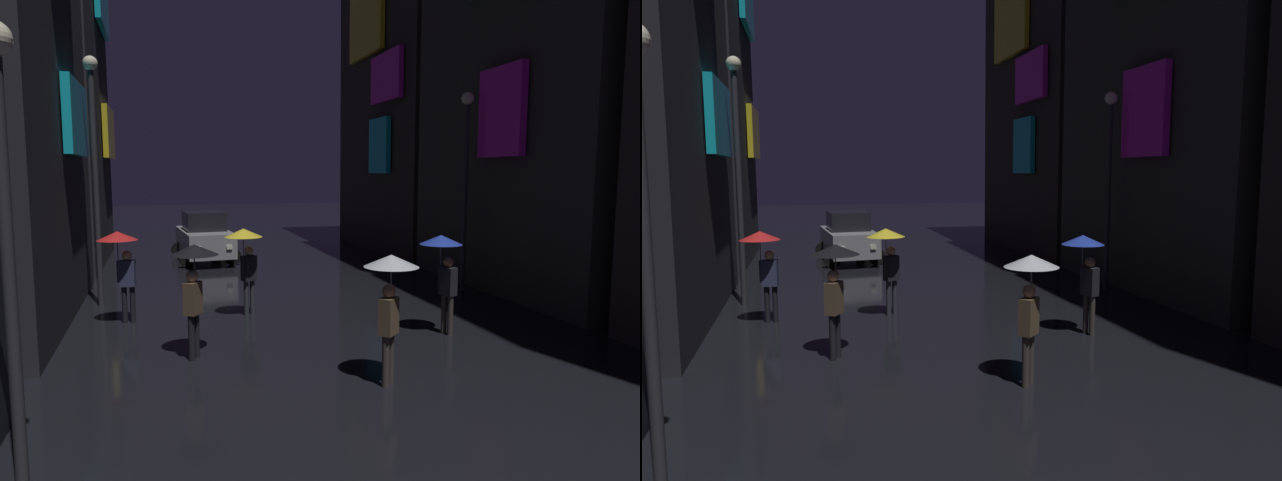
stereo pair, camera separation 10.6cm
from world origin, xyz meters
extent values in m
cube|color=#19D8F2|center=(-5.35, 13.92, 4.72)|extent=(0.20, 2.92, 1.76)
cube|color=#232328|center=(-7.50, 21.91, 7.22)|extent=(4.00, 7.82, 14.44)
cube|color=yellow|center=(-5.35, 23.63, 4.99)|extent=(0.20, 3.35, 2.01)
cube|color=#F226D8|center=(5.35, 12.34, 5.03)|extent=(0.20, 1.94, 2.37)
cube|color=#2D2826|center=(7.50, 22.42, 8.52)|extent=(4.00, 8.83, 17.03)
cube|color=#19D8F2|center=(5.35, 21.07, 4.52)|extent=(0.20, 1.94, 2.25)
cube|color=#F226D8|center=(5.35, 20.43, 7.18)|extent=(0.20, 2.92, 1.88)
cube|color=yellow|center=(5.35, 22.79, 9.97)|extent=(0.20, 3.82, 3.14)
cylinder|color=#2D2D38|center=(-1.37, 12.34, 0.42)|extent=(0.12, 0.12, 0.85)
cylinder|color=#2D2D38|center=(-1.53, 12.26, 0.42)|extent=(0.12, 0.12, 0.85)
cube|color=black|center=(-1.45, 12.30, 1.15)|extent=(0.40, 0.35, 0.60)
sphere|color=tan|center=(-1.45, 12.30, 1.56)|extent=(0.22, 0.22, 0.22)
cylinder|color=black|center=(-1.58, 12.17, 1.20)|extent=(0.09, 0.09, 0.50)
cylinder|color=slate|center=(-1.58, 12.17, 1.53)|extent=(0.02, 0.02, 0.77)
cone|color=yellow|center=(-1.58, 12.17, 2.02)|extent=(0.90, 0.90, 0.20)
cylinder|color=#38332D|center=(2.39, 9.42, 0.42)|extent=(0.12, 0.12, 0.85)
cylinder|color=#38332D|center=(2.33, 9.59, 0.42)|extent=(0.12, 0.12, 0.85)
cube|color=black|center=(2.36, 9.51, 1.15)|extent=(0.32, 0.39, 0.60)
sphere|color=#9E7051|center=(2.36, 9.51, 1.56)|extent=(0.22, 0.22, 0.22)
cylinder|color=black|center=(2.25, 9.66, 1.20)|extent=(0.09, 0.09, 0.50)
cylinder|color=slate|center=(2.25, 9.66, 1.53)|extent=(0.02, 0.02, 0.77)
cone|color=#263FB2|center=(2.25, 9.66, 2.02)|extent=(0.90, 0.90, 0.20)
cylinder|color=black|center=(-2.98, 9.23, 0.42)|extent=(0.12, 0.12, 0.85)
cylinder|color=black|center=(-2.88, 9.38, 0.42)|extent=(0.12, 0.12, 0.85)
cube|color=brown|center=(-2.93, 9.30, 1.15)|extent=(0.37, 0.40, 0.60)
sphere|color=tan|center=(-2.93, 9.30, 1.56)|extent=(0.22, 0.22, 0.22)
cylinder|color=brown|center=(-2.88, 9.48, 1.20)|extent=(0.09, 0.09, 0.50)
cylinder|color=slate|center=(-2.88, 9.48, 1.53)|extent=(0.02, 0.02, 0.77)
cone|color=black|center=(-2.88, 9.48, 2.02)|extent=(0.90, 0.90, 0.20)
cylinder|color=#38332D|center=(-0.05, 7.05, 0.42)|extent=(0.12, 0.12, 0.85)
cylinder|color=#38332D|center=(0.08, 7.18, 0.42)|extent=(0.12, 0.12, 0.85)
cube|color=brown|center=(0.02, 7.11, 1.15)|extent=(0.40, 0.39, 0.60)
sphere|color=#9E7051|center=(0.02, 7.11, 1.56)|extent=(0.22, 0.22, 0.22)
cylinder|color=brown|center=(0.12, 7.27, 1.20)|extent=(0.09, 0.09, 0.50)
cylinder|color=slate|center=(0.12, 7.27, 1.53)|extent=(0.02, 0.02, 0.77)
cone|color=silver|center=(0.12, 7.27, 2.02)|extent=(0.90, 0.90, 0.20)
cylinder|color=black|center=(-4.13, 12.32, 0.42)|extent=(0.12, 0.12, 0.85)
cylinder|color=black|center=(-4.31, 12.35, 0.42)|extent=(0.12, 0.12, 0.85)
cube|color=#333859|center=(-4.22, 12.33, 1.15)|extent=(0.37, 0.27, 0.60)
sphere|color=beige|center=(-4.22, 12.33, 1.56)|extent=(0.22, 0.22, 0.22)
cylinder|color=#333859|center=(-4.41, 12.31, 1.20)|extent=(0.09, 0.09, 0.50)
cylinder|color=slate|center=(-4.41, 12.31, 1.53)|extent=(0.02, 0.02, 0.77)
cone|color=red|center=(-4.41, 12.31, 2.02)|extent=(0.90, 0.90, 0.20)
cube|color=#99999E|center=(-1.84, 21.09, 0.77)|extent=(2.04, 4.23, 0.90)
cube|color=black|center=(-1.84, 21.09, 1.57)|extent=(1.59, 1.96, 0.70)
cylinder|color=black|center=(-0.93, 19.83, 0.32)|extent=(0.66, 0.27, 0.64)
cylinder|color=black|center=(-2.54, 19.70, 0.32)|extent=(0.66, 0.27, 0.64)
cylinder|color=black|center=(-1.15, 22.49, 0.32)|extent=(0.66, 0.27, 0.64)
cylinder|color=black|center=(-2.76, 22.35, 0.32)|extent=(0.66, 0.27, 0.64)
cube|color=white|center=(-1.12, 19.08, 0.77)|extent=(0.20, 0.08, 0.14)
cube|color=white|center=(-2.22, 18.98, 0.77)|extent=(0.20, 0.08, 0.14)
cylinder|color=#2D2D33|center=(-5.00, 5.34, 2.29)|extent=(0.14, 0.14, 4.59)
cylinder|color=#2D2D33|center=(-5.00, 14.25, 2.96)|extent=(0.14, 0.14, 5.93)
sphere|color=#F9EFCC|center=(-5.00, 14.25, 6.11)|extent=(0.36, 0.36, 0.36)
cylinder|color=#2D2D33|center=(5.00, 13.50, 2.66)|extent=(0.14, 0.14, 5.33)
sphere|color=#F9EFCC|center=(5.00, 13.50, 5.51)|extent=(0.36, 0.36, 0.36)
camera|label=1|loc=(-3.46, -1.17, 3.45)|focal=32.00mm
camera|label=2|loc=(-3.36, -1.20, 3.45)|focal=32.00mm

